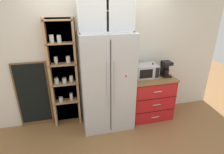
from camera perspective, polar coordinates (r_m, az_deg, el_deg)
name	(u,v)px	position (r m, az deg, el deg)	size (l,w,h in m)	color
ground_plane	(108,123)	(3.71, -1.43, -14.75)	(10.82, 10.82, 0.00)	olive
wall_back_cream	(103,57)	(3.49, -3.06, 6.31)	(5.11, 0.10, 2.55)	silver
refrigerator	(107,82)	(3.27, -1.70, -1.63)	(0.94, 0.66, 1.81)	#B7BABF
pantry_shelf_column	(64,73)	(3.41, -15.37, 1.21)	(0.54, 0.25, 2.04)	brown
counter_cabinet	(150,97)	(3.80, 12.24, -6.30)	(0.87, 0.59, 0.90)	red
microwave	(146,71)	(3.55, 10.80, 2.00)	(0.44, 0.33, 0.26)	#B7BABF
coffee_maker	(166,69)	(3.69, 16.89, 2.62)	(0.17, 0.20, 0.31)	black
mug_charcoal	(152,75)	(3.59, 12.88, 0.68)	(0.12, 0.09, 0.10)	#2D2D33
mug_sage	(153,75)	(3.58, 12.97, 0.56)	(0.12, 0.08, 0.09)	#8CA37F
bottle_cobalt	(152,71)	(3.58, 12.84, 1.94)	(0.07, 0.07, 0.29)	navy
upper_cabinet	(105,11)	(3.04, -2.18, 20.59)	(0.91, 0.32, 0.67)	silver
chalkboard_menu	(34,95)	(3.66, -23.98, -5.37)	(0.60, 0.04, 1.29)	brown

